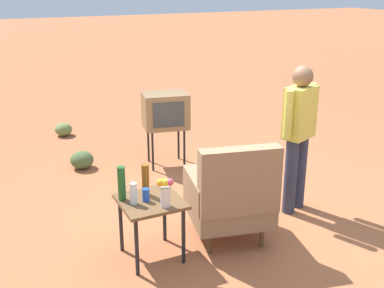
# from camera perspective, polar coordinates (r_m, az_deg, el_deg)

# --- Properties ---
(ground_plane) EXTENTS (60.00, 60.00, 0.00)m
(ground_plane) POSITION_cam_1_polar(r_m,az_deg,el_deg) (5.14, 5.85, -9.85)
(ground_plane) COLOR #A05B38
(armchair) EXTENTS (0.91, 0.93, 1.06)m
(armchair) POSITION_cam_1_polar(r_m,az_deg,el_deg) (4.66, 4.78, -6.16)
(armchair) COLOR brown
(armchair) RESTS_ON ground
(side_table) EXTENTS (0.56, 0.56, 0.59)m
(side_table) POSITION_cam_1_polar(r_m,az_deg,el_deg) (4.40, -4.96, -7.68)
(side_table) COLOR black
(side_table) RESTS_ON ground
(tv_on_stand) EXTENTS (0.68, 0.55, 1.03)m
(tv_on_stand) POSITION_cam_1_polar(r_m,az_deg,el_deg) (6.50, -3.21, 3.95)
(tv_on_stand) COLOR black
(tv_on_stand) RESTS_ON ground
(person_standing) EXTENTS (0.53, 0.34, 1.64)m
(person_standing) POSITION_cam_1_polar(r_m,az_deg,el_deg) (5.26, 12.65, 1.58)
(person_standing) COLOR #2D3347
(person_standing) RESTS_ON ground
(soda_can_blue) EXTENTS (0.07, 0.07, 0.12)m
(soda_can_blue) POSITION_cam_1_polar(r_m,az_deg,el_deg) (4.32, -5.54, -6.10)
(soda_can_blue) COLOR blue
(soda_can_blue) RESTS_ON side_table
(bottle_short_clear) EXTENTS (0.06, 0.06, 0.20)m
(bottle_short_clear) POSITION_cam_1_polar(r_m,az_deg,el_deg) (4.27, -7.02, -5.90)
(bottle_short_clear) COLOR silver
(bottle_short_clear) RESTS_ON side_table
(bottle_wine_green) EXTENTS (0.07, 0.07, 0.32)m
(bottle_wine_green) POSITION_cam_1_polar(r_m,az_deg,el_deg) (4.33, -8.45, -4.69)
(bottle_wine_green) COLOR #1E5623
(bottle_wine_green) RESTS_ON side_table
(bottle_tall_amber) EXTENTS (0.07, 0.07, 0.30)m
(bottle_tall_amber) POSITION_cam_1_polar(r_m,az_deg,el_deg) (4.40, -5.59, -4.30)
(bottle_tall_amber) COLOR brown
(bottle_tall_amber) RESTS_ON side_table
(flower_vase) EXTENTS (0.14, 0.10, 0.27)m
(flower_vase) POSITION_cam_1_polar(r_m,az_deg,el_deg) (4.17, -3.23, -5.66)
(flower_vase) COLOR silver
(flower_vase) RESTS_ON side_table
(shrub_near) EXTENTS (0.28, 0.28, 0.22)m
(shrub_near) POSITION_cam_1_polar(r_m,az_deg,el_deg) (8.22, -15.14, 1.70)
(shrub_near) COLOR olive
(shrub_near) RESTS_ON ground
(shrub_lone) EXTENTS (0.32, 0.32, 0.24)m
(shrub_lone) POSITION_cam_1_polar(r_m,az_deg,el_deg) (6.74, -13.05, -1.87)
(shrub_lone) COLOR #475B33
(shrub_lone) RESTS_ON ground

